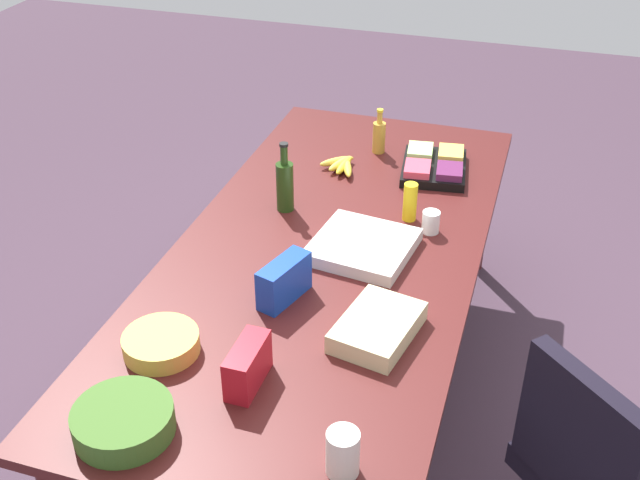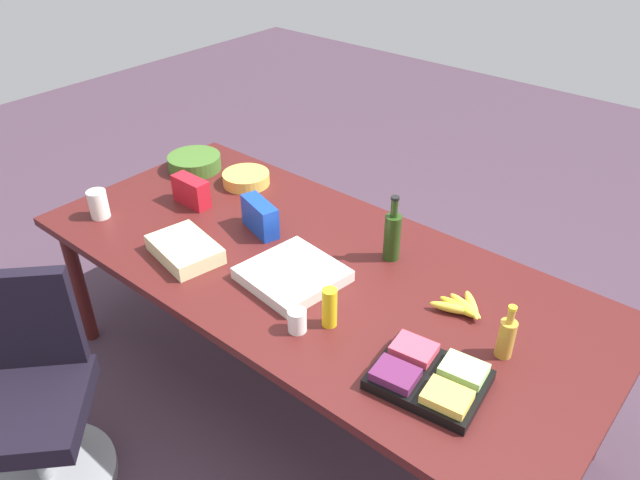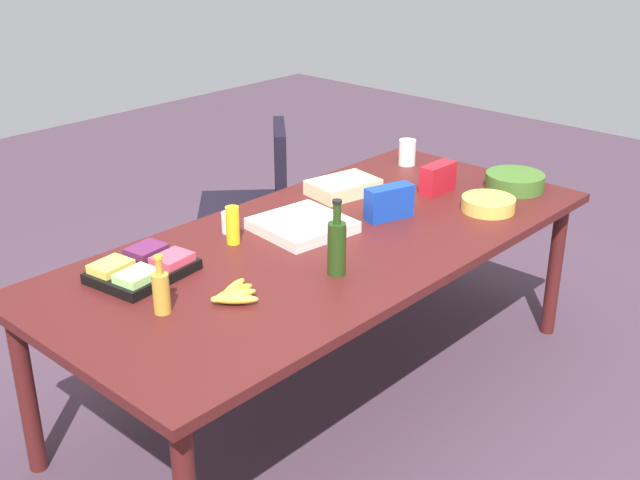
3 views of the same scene
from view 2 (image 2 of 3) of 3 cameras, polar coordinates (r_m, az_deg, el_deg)
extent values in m
plane|color=#443140|center=(3.11, -0.65, -13.74)|extent=(10.00, 10.00, 0.00)
cube|color=#481716|center=(2.62, -0.75, -2.57)|extent=(2.53, 1.15, 0.04)
cylinder|color=#481716|center=(2.84, 25.24, -13.20)|extent=(0.07, 0.07, 0.72)
cylinder|color=#481716|center=(3.82, -9.39, 2.72)|extent=(0.07, 0.07, 0.72)
cylinder|color=#481716|center=(3.39, -21.62, -3.80)|extent=(0.07, 0.07, 0.72)
cylinder|color=gray|center=(2.99, -24.01, -19.64)|extent=(0.56, 0.56, 0.05)
cylinder|color=gray|center=(2.82, -25.05, -16.87)|extent=(0.06, 0.06, 0.39)
cube|color=black|center=(2.69, -26.04, -14.15)|extent=(0.68, 0.68, 0.09)
cube|color=black|center=(2.67, -26.19, -6.70)|extent=(0.34, 0.36, 0.45)
cylinder|color=yellow|center=(2.24, 0.89, -6.31)|extent=(0.07, 0.07, 0.16)
cylinder|color=gold|center=(2.22, 16.96, -8.82)|extent=(0.07, 0.07, 0.15)
cylinder|color=gold|center=(2.16, 17.39, -6.79)|extent=(0.03, 0.03, 0.06)
cylinder|color=gold|center=(2.14, 17.55, -6.08)|extent=(0.04, 0.04, 0.01)
cylinder|color=white|center=(3.08, -19.98, 3.16)|extent=(0.11, 0.11, 0.14)
cube|color=red|center=(3.07, -11.93, 4.47)|extent=(0.20, 0.08, 0.14)
cylinder|color=#213C13|center=(2.60, 6.75, 0.24)|extent=(0.07, 0.07, 0.21)
cylinder|color=#213C13|center=(2.53, 6.96, 2.99)|extent=(0.03, 0.03, 0.08)
cylinder|color=black|center=(2.50, 7.03, 3.91)|extent=(0.04, 0.04, 0.01)
cylinder|color=gold|center=(3.23, -6.91, 5.72)|extent=(0.25, 0.25, 0.06)
cube|color=#143BAC|center=(2.80, -5.62, 2.19)|extent=(0.23, 0.14, 0.15)
cube|color=silver|center=(2.50, -2.58, -3.24)|extent=(0.40, 0.40, 0.05)
cylinder|color=white|center=(2.24, -2.15, -7.53)|extent=(0.08, 0.08, 0.09)
ellipsoid|color=yellow|center=(2.41, 13.97, -5.91)|extent=(0.14, 0.15, 0.04)
ellipsoid|color=yellow|center=(2.40, 13.39, -6.01)|extent=(0.17, 0.09, 0.04)
ellipsoid|color=yellow|center=(2.39, 12.79, -6.11)|extent=(0.17, 0.05, 0.04)
ellipsoid|color=yellow|center=(2.38, 12.20, -6.22)|extent=(0.17, 0.09, 0.04)
cube|color=black|center=(2.10, 10.11, -12.72)|extent=(0.39, 0.32, 0.04)
cube|color=#A9E47F|center=(2.10, 13.27, -11.70)|extent=(0.16, 0.13, 0.03)
cube|color=#E0445B|center=(2.14, 8.75, -10.03)|extent=(0.16, 0.13, 0.03)
cube|color=#EDCB4F|center=(2.01, 11.77, -14.16)|extent=(0.16, 0.13, 0.03)
cube|color=#5A1F4B|center=(2.05, 7.04, -12.33)|extent=(0.16, 0.13, 0.03)
cube|color=beige|center=(2.69, -12.49, -0.87)|extent=(0.36, 0.28, 0.07)
cylinder|color=#3E6625|center=(3.43, -11.63, 7.10)|extent=(0.29, 0.29, 0.08)
camera|label=1|loc=(3.89, -42.62, 27.67)|focal=43.65mm
camera|label=3|loc=(3.79, 57.44, 16.44)|focal=44.87mm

